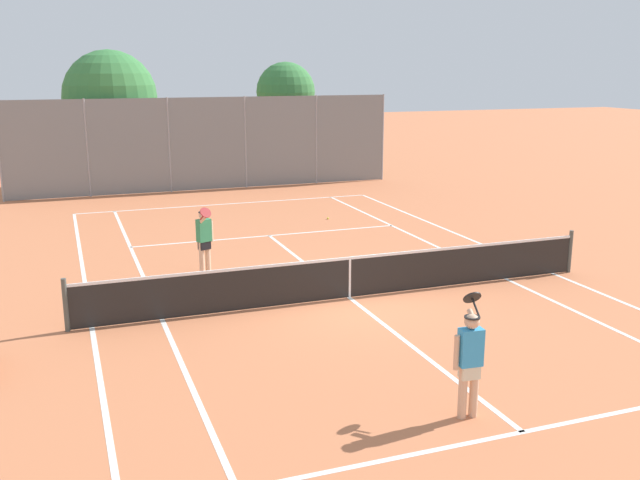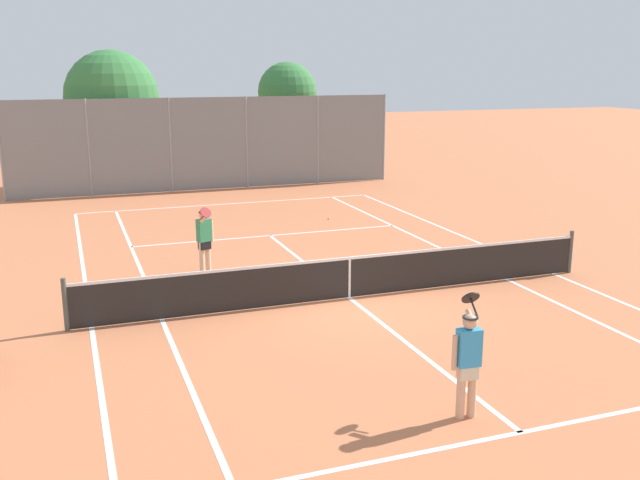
# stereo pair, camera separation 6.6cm
# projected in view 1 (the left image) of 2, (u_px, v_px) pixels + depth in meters

# --- Properties ---
(ground_plane) EXTENTS (120.00, 120.00, 0.00)m
(ground_plane) POSITION_uv_depth(u_px,v_px,m) (349.00, 298.00, 15.89)
(ground_plane) COLOR #C67047
(court_line_markings) EXTENTS (11.10, 23.90, 0.01)m
(court_line_markings) POSITION_uv_depth(u_px,v_px,m) (349.00, 298.00, 15.89)
(court_line_markings) COLOR silver
(court_line_markings) RESTS_ON ground
(tennis_net) EXTENTS (12.00, 0.10, 1.07)m
(tennis_net) POSITION_uv_depth(u_px,v_px,m) (350.00, 276.00, 15.77)
(tennis_net) COLOR #474C47
(tennis_net) RESTS_ON ground
(player_near_side) EXTENTS (0.71, 0.72, 1.77)m
(player_near_side) POSITION_uv_depth(u_px,v_px,m) (470.00, 358.00, 10.29)
(player_near_side) COLOR #D8A884
(player_near_side) RESTS_ON ground
(player_far_left) EXTENTS (0.46, 0.88, 1.77)m
(player_far_left) POSITION_uv_depth(u_px,v_px,m) (204.00, 237.00, 17.56)
(player_far_left) COLOR beige
(player_far_left) RESTS_ON ground
(loose_tennis_ball_0) EXTENTS (0.07, 0.07, 0.07)m
(loose_tennis_ball_0) POSITION_uv_depth(u_px,v_px,m) (328.00, 218.00, 24.06)
(loose_tennis_ball_0) COLOR #D1DB33
(loose_tennis_ball_0) RESTS_ON ground
(back_fence) EXTENTS (15.97, 0.08, 3.83)m
(back_fence) POSITION_uv_depth(u_px,v_px,m) (208.00, 144.00, 29.41)
(back_fence) COLOR gray
(back_fence) RESTS_ON ground
(tree_behind_left) EXTENTS (3.89, 3.89, 5.72)m
(tree_behind_left) POSITION_uv_depth(u_px,v_px,m) (112.00, 100.00, 29.96)
(tree_behind_left) COLOR brown
(tree_behind_left) RESTS_ON ground
(tree_behind_right) EXTENTS (2.82, 2.81, 5.25)m
(tree_behind_right) POSITION_uv_depth(u_px,v_px,m) (288.00, 94.00, 34.11)
(tree_behind_right) COLOR brown
(tree_behind_right) RESTS_ON ground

